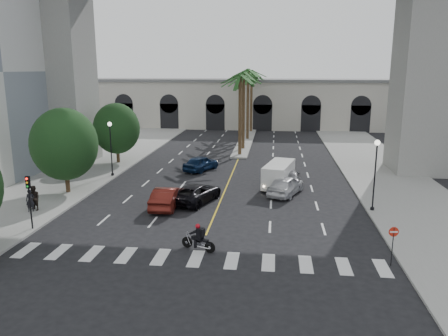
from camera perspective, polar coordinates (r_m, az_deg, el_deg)
ground at (r=26.05m, az=-3.09°, el=-10.39°), size 140.00×140.00×0.00m
sidewalk_left at (r=44.26m, az=-19.16°, el=-1.19°), size 8.00×100.00×0.15m
sidewalk_right at (r=41.34m, az=21.70°, el=-2.36°), size 8.00×100.00×0.15m
median at (r=62.54m, az=2.82°, el=3.48°), size 2.00×24.00×0.20m
pier_building at (r=78.91m, az=3.72°, el=8.46°), size 71.00×10.50×8.50m
palm_a at (r=51.75m, az=2.14°, el=11.55°), size 3.20×3.20×10.30m
palm_b at (r=55.73m, az=2.59°, el=11.92°), size 3.20×3.20×10.60m
palm_c at (r=59.75m, az=2.58°, el=11.54°), size 3.20×3.20×10.10m
palm_d at (r=63.70m, az=3.18°, el=12.27°), size 3.20×3.20×10.90m
palm_e at (r=67.71m, az=3.18°, el=11.92°), size 3.20×3.20×10.40m
palm_f at (r=71.69m, az=3.63°, el=12.18°), size 3.20×3.20×10.70m
street_tree_mid at (r=38.19m, az=-20.12°, el=2.94°), size 5.44×5.44×7.21m
street_tree_far at (r=49.11m, az=-13.86°, el=5.03°), size 5.04×5.04×6.68m
lamp_post_left_far at (r=43.10m, az=-14.57°, el=3.03°), size 0.40×0.40×5.35m
lamp_post_right at (r=33.15m, az=19.16°, el=-0.15°), size 0.40×0.40×5.35m
traffic_signal_far at (r=30.47m, az=-24.11°, el=-3.05°), size 0.25×0.18×3.65m
motorcycle_rider at (r=25.46m, az=-3.26°, el=-9.18°), size 2.09×0.98×1.60m
car_a at (r=36.60m, az=8.06°, el=-2.25°), size 3.52×5.15×1.63m
car_b at (r=33.24m, az=-7.47°, el=-3.82°), size 1.72×4.83×1.59m
car_c at (r=34.37m, az=-3.67°, el=-3.29°), size 4.00×5.77×1.47m
car_d at (r=39.47m, az=8.45°, el=-1.26°), size 2.12×5.11×1.48m
car_e at (r=44.91m, az=-3.05°, el=0.64°), size 3.56×4.93×1.56m
cargo_van at (r=38.57m, az=7.15°, el=-0.81°), size 3.00×5.45×2.19m
pedestrian_a at (r=34.54m, az=-23.98°, el=-3.91°), size 0.70×0.59×1.64m
pedestrian_b at (r=34.65m, az=-23.57°, el=-3.64°), size 1.11×1.01×1.85m
do_not_enter_sign at (r=24.89m, az=21.23°, el=-8.49°), size 0.53×0.09×2.18m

